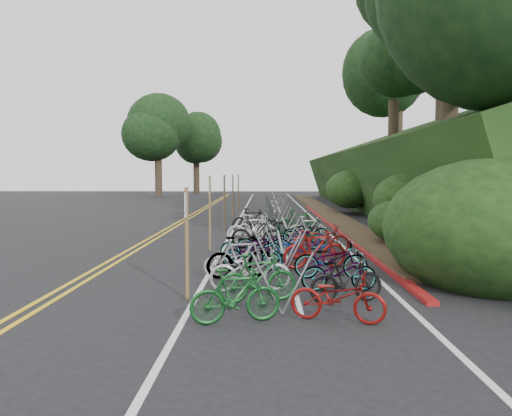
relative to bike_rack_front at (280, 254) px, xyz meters
The scene contains 11 objects.
ground 3.09m from the bike_rack_front, 157.98° to the left, with size 120.00×120.00×0.00m, color black.
road_markings 11.44m from the bike_rack_front, 100.71° to the left, with size 7.47×80.00×0.01m.
red_curb 13.47m from the bike_rack_front, 77.33° to the left, with size 0.25×28.00×0.10m, color maroon.
embankment 22.65m from the bike_rack_front, 63.13° to the left, with size 14.30×48.14×9.11m.
tree_cluster 26.13m from the bike_rack_front, 73.16° to the left, with size 31.78×53.49×17.19m.
bike_rack_front is the anchor object (origin of this frame).
bike_racks_rest 14.12m from the bike_rack_front, 88.99° to the left, with size 1.14×23.00×1.17m.
signpost_near 2.00m from the bike_rack_front, 167.68° to the right, with size 0.08×0.40×2.30m.
signposts_rest 15.28m from the bike_rack_front, 98.10° to the left, with size 0.08×18.40×2.50m.
bike_front 2.28m from the bike_rack_front, 120.01° to the left, with size 1.47×0.51×0.77m, color beige.
bike_valet 4.49m from the bike_rack_front, 87.42° to the left, with size 3.32×14.86×1.10m.
Camera 1 is at (2.43, -11.55, 2.58)m, focal length 35.00 mm.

